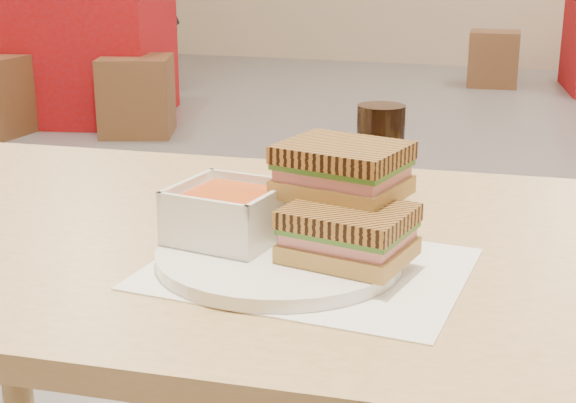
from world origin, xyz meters
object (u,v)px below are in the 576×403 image
(soup_bowl, at_px, (229,215))
(bg_chair_2l, at_px, (494,59))
(main_table, at_px, (251,319))
(panini_lower, at_px, (348,233))
(bg_chair_0r, at_px, (137,96))
(plate, at_px, (279,256))
(bg_table_0, at_px, (90,54))
(cola_glass, at_px, (380,156))

(soup_bowl, relative_size, bg_chair_2l, 0.30)
(main_table, bearing_deg, bg_chair_2l, 91.81)
(panini_lower, distance_m, bg_chair_0r, 4.18)
(soup_bowl, bearing_deg, main_table, 90.17)
(bg_chair_0r, distance_m, bg_chair_2l, 3.06)
(plate, relative_size, bg_chair_0r, 0.52)
(main_table, distance_m, bg_table_0, 4.58)
(bg_chair_2l, bearing_deg, main_table, -88.19)
(main_table, distance_m, soup_bowl, 0.17)
(bg_chair_0r, bearing_deg, bg_chair_2l, 53.06)
(panini_lower, height_order, bg_table_0, panini_lower)
(cola_glass, height_order, bg_chair_2l, cola_glass)
(bg_table_0, distance_m, bg_chair_2l, 3.15)
(soup_bowl, relative_size, panini_lower, 0.91)
(soup_bowl, height_order, cola_glass, cola_glass)
(main_table, height_order, bg_chair_0r, main_table)
(soup_bowl, xyz_separation_m, bg_chair_2l, (-0.19, 5.95, -0.58))
(plate, relative_size, bg_table_0, 0.24)
(panini_lower, xyz_separation_m, bg_chair_0r, (-2.17, 3.53, -0.57))
(plate, distance_m, bg_chair_0r, 4.13)
(soup_bowl, xyz_separation_m, cola_glass, (0.12, 0.23, 0.02))
(main_table, distance_m, plate, 0.16)
(plate, xyz_separation_m, soup_bowl, (-0.07, 0.02, 0.03))
(main_table, distance_m, bg_chair_0r, 4.01)
(plate, xyz_separation_m, bg_chair_2l, (-0.25, 5.97, -0.55))
(plate, height_order, panini_lower, panini_lower)
(soup_bowl, bearing_deg, cola_glass, 61.93)
(bg_chair_0r, bearing_deg, panini_lower, -58.47)
(bg_chair_0r, height_order, bg_chair_2l, bg_chair_0r)
(bg_table_0, bearing_deg, bg_chair_2l, 41.51)
(main_table, xyz_separation_m, soup_bowl, (0.00, -0.07, 0.16))
(main_table, relative_size, bg_chair_2l, 2.92)
(bg_chair_2l, bearing_deg, cola_glass, -86.92)
(cola_glass, bearing_deg, bg_chair_2l, 93.08)
(plate, height_order, cola_glass, cola_glass)
(soup_bowl, distance_m, cola_glass, 0.26)
(soup_bowl, distance_m, bg_chair_2l, 5.98)
(plate, distance_m, panini_lower, 0.09)
(cola_glass, bearing_deg, bg_table_0, 126.18)
(bg_table_0, bearing_deg, main_table, -56.26)
(main_table, height_order, plate, plate)
(main_table, xyz_separation_m, panini_lower, (0.14, -0.09, 0.16))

